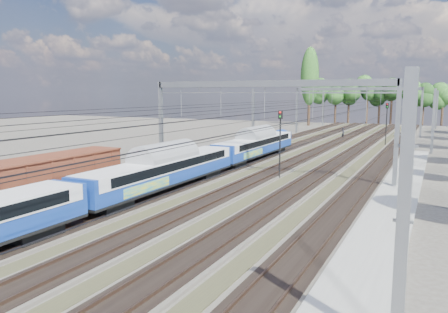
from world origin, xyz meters
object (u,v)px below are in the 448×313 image
at_px(worker, 343,133).
at_px(signal_near, 280,136).
at_px(freight_boxcar, 39,180).
at_px(emu_train, 162,165).
at_px(signal_far, 387,119).

relative_size(worker, signal_near, 0.31).
bearing_deg(freight_boxcar, worker, 81.58).
bearing_deg(signal_near, emu_train, -125.03).
relative_size(emu_train, worker, 29.37).
relative_size(freight_boxcar, worker, 6.96).
height_order(emu_train, freight_boxcar, emu_train).
distance_m(worker, signal_near, 39.55).
bearing_deg(emu_train, freight_boxcar, -120.20).
bearing_deg(emu_train, signal_near, 60.01).
height_order(emu_train, signal_far, signal_far).
xyz_separation_m(emu_train, worker, (4.00, 49.75, -1.34)).
distance_m(worker, signal_far, 11.23).
xyz_separation_m(worker, signal_near, (1.98, -39.38, 3.01)).
xyz_separation_m(signal_near, signal_far, (5.85, 31.95, 0.07)).
bearing_deg(worker, freight_boxcar, 176.89).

